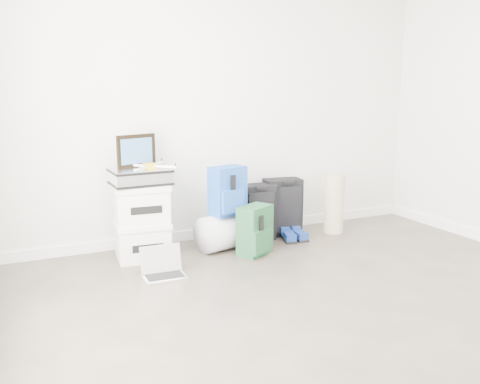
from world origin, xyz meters
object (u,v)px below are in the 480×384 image
carry_on (283,207)px  laptop (163,269)px  briefcase (140,177)px  boxes_stack (142,222)px  large_suitcase (256,212)px  duffel_bag (227,231)px

carry_on → laptop: size_ratio=1.71×
briefcase → laptop: bearing=-88.2°
boxes_stack → large_suitcase: 1.18m
large_suitcase → laptop: (-1.14, -0.59, -0.22)m
carry_on → boxes_stack: bearing=-167.9°
duffel_bag → large_suitcase: 0.42m
boxes_stack → large_suitcase: boxes_stack is taller
boxes_stack → briefcase: (0.00, -0.00, 0.40)m
boxes_stack → carry_on: (1.50, 0.12, -0.04)m
carry_on → laptop: 1.61m
duffel_bag → large_suitcase: (0.38, 0.14, 0.11)m
boxes_stack → large_suitcase: bearing=8.8°
briefcase → carry_on: 1.57m
large_suitcase → boxes_stack: bearing=-171.8°
duffel_bag → carry_on: (0.71, 0.18, 0.13)m
briefcase → duffel_bag: 0.98m
briefcase → boxes_stack: bearing=101.8°
briefcase → duffel_bag: bearing=-6.1°
briefcase → large_suitcase: 1.27m
large_suitcase → carry_on: 0.33m
large_suitcase → carry_on: bearing=10.9°
boxes_stack → duffel_bag: bearing=0.8°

